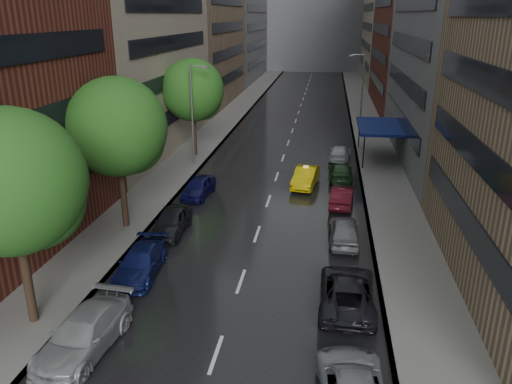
% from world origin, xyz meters
% --- Properties ---
extents(road, '(14.00, 140.00, 0.01)m').
position_xyz_m(road, '(0.00, 50.00, 0.01)').
color(road, black).
rests_on(road, ground).
extents(sidewalk_left, '(4.00, 140.00, 0.15)m').
position_xyz_m(sidewalk_left, '(-9.00, 50.00, 0.07)').
color(sidewalk_left, gray).
rests_on(sidewalk_left, ground).
extents(sidewalk_right, '(4.00, 140.00, 0.15)m').
position_xyz_m(sidewalk_right, '(9.00, 50.00, 0.07)').
color(sidewalk_right, gray).
rests_on(sidewalk_right, ground).
extents(building_far, '(40.00, 14.00, 32.00)m').
position_xyz_m(building_far, '(0.00, 118.00, 16.00)').
color(building_far, slate).
rests_on(building_far, ground).
extents(tree_near, '(6.14, 6.14, 9.79)m').
position_xyz_m(tree_near, '(-8.60, 5.03, 6.70)').
color(tree_near, '#382619').
rests_on(tree_near, ground).
extents(tree_mid, '(6.11, 6.11, 9.74)m').
position_xyz_m(tree_mid, '(-8.60, 15.81, 6.67)').
color(tree_mid, '#382619').
rests_on(tree_mid, ground).
extents(tree_far, '(5.89, 5.89, 9.38)m').
position_xyz_m(tree_far, '(-8.60, 33.40, 6.42)').
color(tree_far, '#382619').
rests_on(tree_far, ground).
extents(taxi, '(2.25, 4.86, 1.54)m').
position_xyz_m(taxi, '(2.56, 25.87, 0.77)').
color(taxi, yellow).
rests_on(taxi, ground).
extents(parked_cars_left, '(2.74, 23.90, 1.60)m').
position_xyz_m(parked_cars_left, '(-5.40, 11.46, 0.76)').
color(parked_cars_left, gray).
rests_on(parked_cars_left, ground).
extents(parked_cars_right, '(2.80, 37.28, 1.55)m').
position_xyz_m(parked_cars_right, '(5.40, 16.07, 0.73)').
color(parked_cars_right, gray).
rests_on(parked_cars_right, ground).
extents(street_lamp_left, '(1.74, 0.22, 9.00)m').
position_xyz_m(street_lamp_left, '(-7.72, 30.00, 4.89)').
color(street_lamp_left, gray).
rests_on(street_lamp_left, sidewalk_left).
extents(street_lamp_right, '(1.74, 0.22, 9.00)m').
position_xyz_m(street_lamp_right, '(7.72, 45.00, 4.89)').
color(street_lamp_right, gray).
rests_on(street_lamp_right, sidewalk_right).
extents(awning, '(4.00, 8.00, 3.12)m').
position_xyz_m(awning, '(8.98, 35.00, 3.13)').
color(awning, navy).
rests_on(awning, sidewalk_right).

